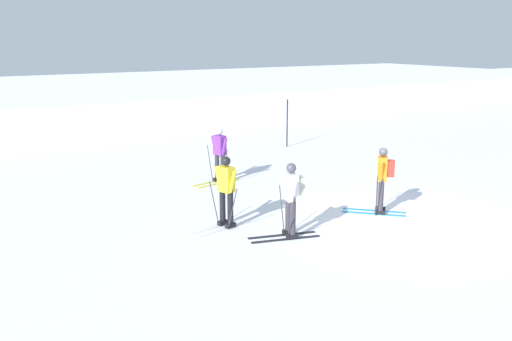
% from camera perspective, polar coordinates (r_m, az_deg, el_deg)
% --- Properties ---
extents(ground_plane, '(120.00, 120.00, 0.00)m').
position_cam_1_polar(ground_plane, '(14.06, 14.53, -5.15)').
color(ground_plane, white).
extents(far_snow_ridge, '(80.00, 7.85, 1.52)m').
position_cam_1_polar(far_snow_ridge, '(30.14, -13.07, 6.26)').
color(far_snow_ridge, white).
rests_on(far_snow_ridge, ground).
extents(skier_purple, '(1.64, 0.99, 1.71)m').
position_cam_1_polar(skier_purple, '(17.12, -3.76, 1.77)').
color(skier_purple, gold).
rests_on(skier_purple, ground).
extents(skier_yellow, '(1.64, 0.99, 1.71)m').
position_cam_1_polar(skier_yellow, '(13.04, -3.10, -1.98)').
color(skier_yellow, silver).
rests_on(skier_yellow, ground).
extents(skier_white, '(1.64, 0.97, 1.71)m').
position_cam_1_polar(skier_white, '(12.39, 3.67, -2.64)').
color(skier_white, black).
rests_on(skier_white, ground).
extents(skier_orange, '(1.38, 1.41, 1.71)m').
position_cam_1_polar(skier_orange, '(14.40, 12.85, -0.65)').
color(skier_orange, '#237AC6').
rests_on(skier_orange, ground).
extents(trail_marker_pole, '(0.05, 0.05, 1.93)m').
position_cam_1_polar(trail_marker_pole, '(22.78, 3.21, 4.86)').
color(trail_marker_pole, black).
rests_on(trail_marker_pole, ground).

